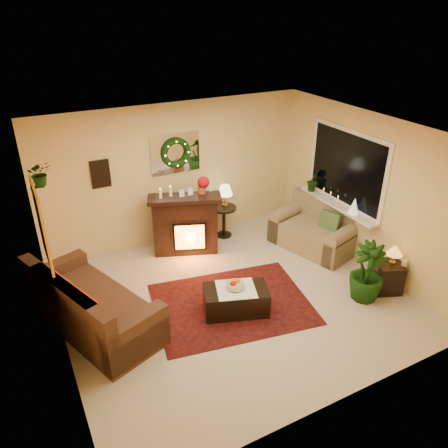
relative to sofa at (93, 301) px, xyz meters
name	(u,v)px	position (x,y,z in m)	size (l,w,h in m)	color
floor	(234,299)	(2.04, -0.37, -0.43)	(5.00, 5.00, 0.00)	beige
ceiling	(237,135)	(2.04, -0.37, 2.17)	(5.00, 5.00, 0.00)	white
wall_back	(176,174)	(2.04, 1.88, 0.87)	(5.00, 5.00, 0.00)	#EFD88C
wall_front	(342,316)	(2.04, -2.62, 0.87)	(5.00, 5.00, 0.00)	#EFD88C
wall_left	(50,269)	(-0.46, -0.37, 0.87)	(4.50, 4.50, 0.00)	#EFD88C
wall_right	(368,193)	(4.54, -0.37, 0.87)	(4.50, 4.50, 0.00)	#EFD88C
area_rug	(232,304)	(1.94, -0.46, -0.42)	(2.31, 1.73, 0.01)	#5F060B
sofa	(93,301)	(0.00, 0.00, 0.00)	(0.93, 2.12, 0.91)	#5E2C1B
red_throw	(86,294)	(-0.05, 0.17, 0.03)	(0.85, 1.39, 0.02)	#C6293B
fireplace	(185,225)	(1.95, 1.32, 0.12)	(1.13, 0.36, 1.03)	black
poinsettia	(203,182)	(2.31, 1.29, 0.87)	(0.21, 0.21, 0.21)	#A50C13
mantel_candle_a	(160,194)	(1.51, 1.26, 0.83)	(0.06, 0.06, 0.17)	white
mantel_candle_b	(170,191)	(1.69, 1.28, 0.83)	(0.06, 0.06, 0.17)	white
mantel_mirror	(175,153)	(2.04, 1.86, 1.27)	(0.92, 0.02, 0.72)	white
wreath	(176,153)	(2.04, 1.82, 1.29)	(0.55, 0.55, 0.11)	#194719
wall_art	(100,174)	(0.69, 1.86, 1.12)	(0.32, 0.03, 0.48)	#381E11
gold_mirror	(41,225)	(-0.44, -0.07, 1.32)	(0.03, 0.84, 1.00)	gold
hanging_plant	(42,185)	(-0.30, 0.68, 1.54)	(0.33, 0.28, 0.36)	#194719
loveseat	(314,227)	(4.10, 0.36, -0.01)	(0.87, 1.50, 0.87)	#9F8669
window_frame	(347,168)	(4.53, 0.18, 1.12)	(0.03, 1.86, 1.36)	white
window_glass	(346,168)	(4.51, 0.18, 1.12)	(0.02, 1.70, 1.22)	black
window_sill	(337,205)	(4.42, 0.18, 0.44)	(0.22, 1.86, 0.04)	white
mini_tree	(354,206)	(4.41, -0.24, 0.61)	(0.18, 0.18, 0.27)	white
sill_plant	(313,181)	(4.41, 0.89, 0.66)	(0.30, 0.24, 0.54)	#1D5525
side_table_round	(224,221)	(2.84, 1.52, -0.10)	(0.47, 0.47, 0.62)	#441E12
lamp_cream	(225,194)	(2.87, 1.55, 0.45)	(0.28, 0.28, 0.44)	#FFF1B0
end_table_square	(388,276)	(4.30, -1.26, -0.16)	(0.40, 0.40, 0.49)	#33160C
lamp_tiffany	(395,250)	(4.31, -1.29, 0.32)	(0.25, 0.25, 0.37)	orange
coffee_table	(236,299)	(1.92, -0.63, -0.22)	(0.93, 0.51, 0.39)	black
fruit_bowl	(235,285)	(1.92, -0.61, 0.02)	(0.26, 0.26, 0.06)	beige
floor_palm	(367,274)	(3.83, -1.26, 0.02)	(1.58, 1.58, 2.83)	#134517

